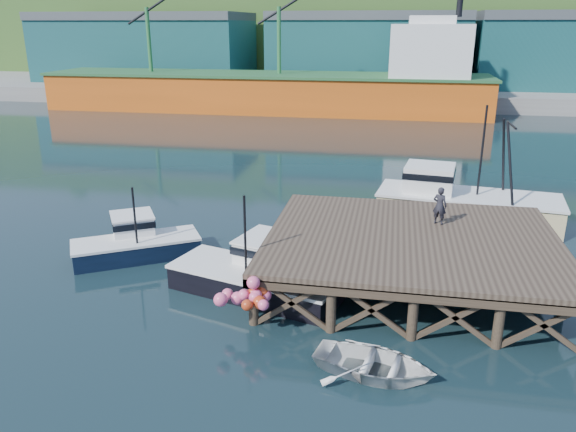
% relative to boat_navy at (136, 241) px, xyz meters
% --- Properties ---
extents(ground, '(300.00, 300.00, 0.00)m').
position_rel_boat_navy_xyz_m(ground, '(7.27, -0.52, -0.73)').
color(ground, black).
rests_on(ground, ground).
extents(wharf, '(12.00, 10.00, 2.62)m').
position_rel_boat_navy_xyz_m(wharf, '(12.77, -0.71, 1.21)').
color(wharf, brown).
rests_on(wharf, ground).
extents(far_quay, '(160.00, 40.00, 2.00)m').
position_rel_boat_navy_xyz_m(far_quay, '(7.27, 69.48, 0.27)').
color(far_quay, gray).
rests_on(far_quay, ground).
extents(warehouse_left, '(32.00, 16.00, 9.00)m').
position_rel_boat_navy_xyz_m(warehouse_left, '(-27.73, 64.48, 5.77)').
color(warehouse_left, '#184E51').
rests_on(warehouse_left, far_quay).
extents(warehouse_mid, '(28.00, 16.00, 9.00)m').
position_rel_boat_navy_xyz_m(warehouse_mid, '(7.27, 64.48, 5.77)').
color(warehouse_mid, '#184E51').
rests_on(warehouse_mid, far_quay).
extents(cargo_ship, '(55.50, 10.00, 13.75)m').
position_rel_boat_navy_xyz_m(cargo_ship, '(-1.19, 47.48, 2.58)').
color(cargo_ship, '#DC5B14').
rests_on(cargo_ship, ground).
extents(hillside, '(220.00, 50.00, 22.00)m').
position_rel_boat_navy_xyz_m(hillside, '(7.27, 99.48, 10.27)').
color(hillside, '#2D511E').
rests_on(hillside, ground).
extents(boat_navy, '(6.05, 4.82, 3.63)m').
position_rel_boat_navy_xyz_m(boat_navy, '(0.00, 0.00, 0.00)').
color(boat_navy, black).
rests_on(boat_navy, ground).
extents(boat_black, '(7.57, 6.28, 4.40)m').
position_rel_boat_navy_xyz_m(boat_black, '(6.64, -2.51, 0.08)').
color(boat_black, black).
rests_on(boat_black, ground).
extents(trawler, '(10.13, 4.80, 6.53)m').
position_rel_boat_navy_xyz_m(trawler, '(15.78, 7.81, 0.61)').
color(trawler, beige).
rests_on(trawler, ground).
extents(dinghy, '(4.35, 3.51, 0.80)m').
position_rel_boat_navy_xyz_m(dinghy, '(11.58, -7.60, -0.33)').
color(dinghy, silver).
rests_on(dinghy, ground).
extents(dockworker, '(0.73, 0.62, 1.69)m').
position_rel_boat_navy_xyz_m(dockworker, '(13.92, 1.22, 2.24)').
color(dockworker, black).
rests_on(dockworker, wharf).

